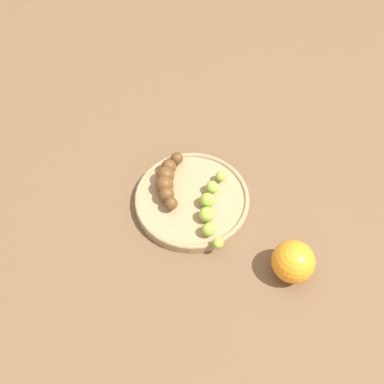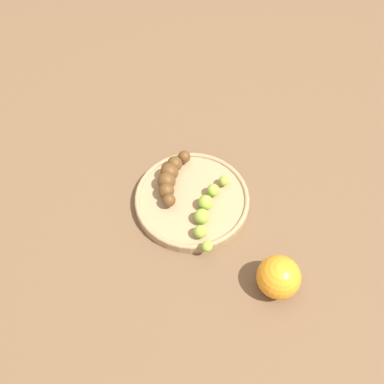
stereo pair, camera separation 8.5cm
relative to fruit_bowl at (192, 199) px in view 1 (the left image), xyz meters
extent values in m
plane|color=brown|center=(0.00, 0.00, -0.01)|extent=(2.40, 2.40, 0.00)
cylinder|color=#A08259|center=(0.00, 0.00, 0.00)|extent=(0.23, 0.23, 0.02)
torus|color=#A08259|center=(0.00, 0.00, 0.01)|extent=(0.23, 0.23, 0.01)
sphere|color=#8CAD38|center=(-0.02, 0.07, 0.02)|extent=(0.02, 0.02, 0.02)
sphere|color=#8CAD38|center=(0.00, 0.04, 0.02)|extent=(0.02, 0.02, 0.02)
sphere|color=#8CAD38|center=(0.03, 0.02, 0.02)|extent=(0.03, 0.03, 0.03)
sphere|color=#8CAD38|center=(0.05, 0.01, 0.02)|extent=(0.03, 0.03, 0.03)
sphere|color=#8CAD38|center=(0.09, 0.00, 0.02)|extent=(0.02, 0.02, 0.02)
sphere|color=#8CAD38|center=(0.12, 0.01, 0.02)|extent=(0.02, 0.02, 0.02)
sphere|color=#593819|center=(-0.09, 0.00, 0.03)|extent=(0.03, 0.03, 0.03)
sphere|color=#593819|center=(-0.07, -0.02, 0.03)|extent=(0.03, 0.03, 0.03)
sphere|color=#593819|center=(-0.06, -0.04, 0.03)|extent=(0.04, 0.04, 0.04)
sphere|color=#593819|center=(-0.03, -0.04, 0.03)|extent=(0.04, 0.04, 0.04)
sphere|color=#593819|center=(-0.01, -0.05, 0.03)|extent=(0.03, 0.03, 0.03)
sphere|color=#593819|center=(0.01, -0.05, 0.03)|extent=(0.03, 0.03, 0.03)
sphere|color=orange|center=(0.20, 0.11, 0.03)|extent=(0.08, 0.08, 0.08)
camera|label=1|loc=(0.45, -0.17, 0.73)|focal=41.36mm
camera|label=2|loc=(0.47, -0.09, 0.73)|focal=41.36mm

